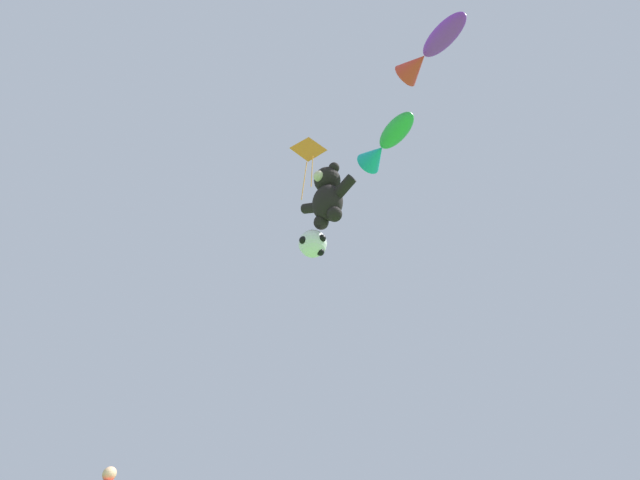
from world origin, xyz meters
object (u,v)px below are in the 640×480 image
at_px(soccer_ball_kite, 313,244).
at_px(diamond_kite, 308,152).
at_px(fish_kite_violet, 429,51).
at_px(fish_kite_emerald, 385,144).
at_px(teddy_bear_kite, 327,196).

xyz_separation_m(soccer_ball_kite, diamond_kite, (-1.02, 0.66, 5.01)).
xyz_separation_m(fish_kite_violet, diamond_kite, (-5.96, 1.05, 1.21)).
relative_size(fish_kite_emerald, diamond_kite, 0.78).
bearing_deg(diamond_kite, fish_kite_violet, -9.96).
xyz_separation_m(fish_kite_emerald, fish_kite_violet, (2.63, -1.33, 0.62)).
relative_size(teddy_bear_kite, fish_kite_violet, 0.99).
distance_m(fish_kite_violet, diamond_kite, 6.17).
bearing_deg(diamond_kite, soccer_ball_kite, -32.97).
xyz_separation_m(soccer_ball_kite, fish_kite_emerald, (2.31, 0.95, 3.18)).
relative_size(soccer_ball_kite, fish_kite_emerald, 0.37).
distance_m(soccer_ball_kite, fish_kite_violet, 6.24).
distance_m(teddy_bear_kite, fish_kite_violet, 4.95).
distance_m(teddy_bear_kite, diamond_kite, 3.81).
bearing_deg(teddy_bear_kite, fish_kite_emerald, 26.03).
bearing_deg(fish_kite_violet, soccer_ball_kite, 175.54).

